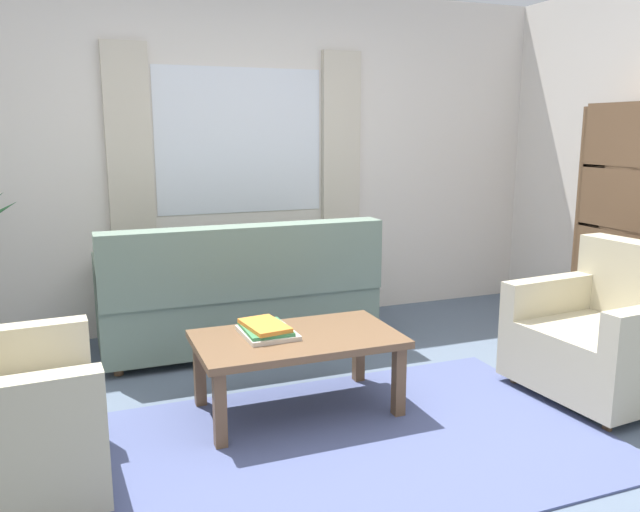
{
  "coord_description": "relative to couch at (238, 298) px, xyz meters",
  "views": [
    {
      "loc": [
        -1.22,
        -2.65,
        1.54
      ],
      "look_at": [
        0.08,
        0.7,
        0.82
      ],
      "focal_mm": 35.63,
      "sensor_mm": 36.0,
      "label": 1
    }
  ],
  "objects": [
    {
      "name": "ground_plane",
      "position": [
        0.19,
        -1.61,
        -0.37
      ],
      "size": [
        6.24,
        6.24,
        0.0
      ],
      "primitive_type": "plane",
      "color": "slate"
    },
    {
      "name": "wall_back",
      "position": [
        0.19,
        0.65,
        0.93
      ],
      "size": [
        5.32,
        0.12,
        2.6
      ],
      "primitive_type": "cube",
      "color": "silver",
      "rests_on": "ground_plane"
    },
    {
      "name": "window_with_curtains",
      "position": [
        0.19,
        0.56,
        1.08
      ],
      "size": [
        1.98,
        0.07,
        1.4
      ],
      "color": "white"
    },
    {
      "name": "area_rug",
      "position": [
        0.19,
        -1.61,
        -0.36
      ],
      "size": [
        2.51,
        1.61,
        0.01
      ],
      "primitive_type": "cube",
      "color": "#4C5684",
      "rests_on": "ground_plane"
    },
    {
      "name": "couch",
      "position": [
        0.0,
        0.0,
        0.0
      ],
      "size": [
        1.9,
        0.82,
        0.92
      ],
      "rotation": [
        0.0,
        0.0,
        3.14
      ],
      "color": "slate",
      "rests_on": "ground_plane"
    },
    {
      "name": "armchair_right",
      "position": [
        1.83,
        -1.57,
        -0.01
      ],
      "size": [
        0.89,
        0.91,
        0.88
      ],
      "rotation": [
        0.0,
        0.0,
        -1.48
      ],
      "color": "#BCB293",
      "rests_on": "ground_plane"
    },
    {
      "name": "coffee_table",
      "position": [
        0.04,
        -1.15,
        0.01
      ],
      "size": [
        1.1,
        0.64,
        0.44
      ],
      "color": "brown",
      "rests_on": "ground_plane"
    },
    {
      "name": "book_stack_on_table",
      "position": [
        -0.11,
        -1.07,
        0.1
      ],
      "size": [
        0.28,
        0.35,
        0.07
      ],
      "color": "beige",
      "rests_on": "coffee_table"
    },
    {
      "name": "bookshelf",
      "position": [
        2.54,
        -1.09,
        0.41
      ],
      "size": [
        0.3,
        0.94,
        1.72
      ],
      "rotation": [
        0.0,
        0.0,
        1.57
      ],
      "color": "brown",
      "rests_on": "ground_plane"
    }
  ]
}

